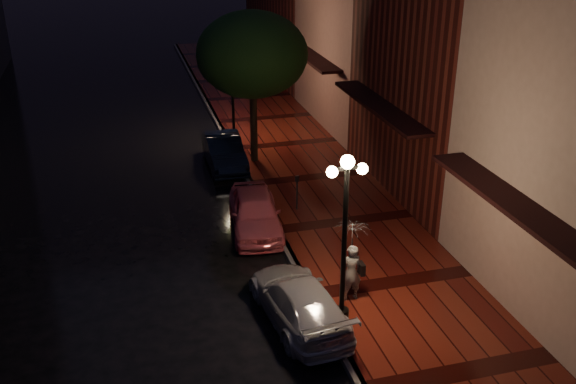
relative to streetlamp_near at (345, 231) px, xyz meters
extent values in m
plane|color=black|center=(-0.35, 5.00, -2.60)|extent=(120.00, 120.00, 0.00)
cube|color=#420F0B|center=(1.90, 5.00, -2.53)|extent=(4.50, 60.00, 0.15)
cube|color=#595451|center=(-0.35, 5.00, -2.53)|extent=(0.25, 60.00, 0.15)
cube|color=#511914|center=(6.65, 7.00, 2.90)|extent=(5.00, 8.00, 11.00)
cube|color=#8C5951|center=(6.65, 15.00, 1.90)|extent=(5.00, 8.00, 9.00)
cylinder|color=black|center=(0.00, 0.00, -0.45)|extent=(0.12, 0.12, 4.00)
cylinder|color=black|center=(0.00, 0.00, -2.30)|extent=(0.36, 0.36, 0.30)
cube|color=black|center=(0.00, 0.00, 1.55)|extent=(0.70, 0.08, 0.08)
sphere|color=#EBD28D|center=(0.00, 0.00, 1.70)|extent=(0.32, 0.32, 0.32)
sphere|color=#EBD28D|center=(-0.35, 0.00, 1.50)|extent=(0.26, 0.26, 0.26)
sphere|color=#EBD28D|center=(0.35, 0.00, 1.50)|extent=(0.26, 0.26, 0.26)
cylinder|color=black|center=(0.00, 14.00, -0.45)|extent=(0.12, 0.12, 4.00)
cylinder|color=black|center=(0.00, 14.00, -2.30)|extent=(0.36, 0.36, 0.30)
cube|color=black|center=(0.00, 14.00, 1.55)|extent=(0.70, 0.08, 0.08)
sphere|color=#EBD28D|center=(0.00, 14.00, 1.70)|extent=(0.32, 0.32, 0.32)
sphere|color=#EBD28D|center=(-0.35, 14.00, 1.50)|extent=(0.26, 0.26, 0.26)
sphere|color=#EBD28D|center=(0.35, 14.00, 1.50)|extent=(0.26, 0.26, 0.26)
cylinder|color=black|center=(0.25, 11.00, -0.85)|extent=(0.28, 0.28, 3.20)
ellipsoid|color=black|center=(0.25, 11.00, 1.75)|extent=(4.16, 4.16, 3.20)
sphere|color=black|center=(0.95, 11.60, 1.15)|extent=(1.80, 1.80, 1.80)
sphere|color=black|center=(-0.35, 10.30, 1.25)|extent=(1.80, 1.80, 1.80)
imported|color=#DF5C6B|center=(-0.95, 5.43, -1.96)|extent=(1.91, 3.89, 1.28)
imported|color=black|center=(-0.95, 11.04, -1.98)|extent=(1.32, 3.77, 1.24)
imported|color=#ADACB4|center=(-0.95, 0.42, -2.03)|extent=(2.01, 4.10, 1.15)
imported|color=silver|center=(0.52, 0.81, -1.67)|extent=(0.58, 0.40, 1.56)
imported|color=silver|center=(0.52, 0.81, -0.68)|extent=(0.91, 0.93, 0.83)
cylinder|color=black|center=(0.52, 0.81, -1.31)|extent=(0.02, 0.02, 1.25)
cube|color=black|center=(0.78, 0.76, -1.57)|extent=(0.12, 0.29, 0.31)
cylinder|color=black|center=(0.65, 6.26, -1.95)|extent=(0.05, 0.05, 1.01)
cube|color=black|center=(0.65, 6.26, -1.35)|extent=(0.13, 0.12, 0.20)
camera|label=1|loc=(-4.65, -12.21, 6.85)|focal=40.00mm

